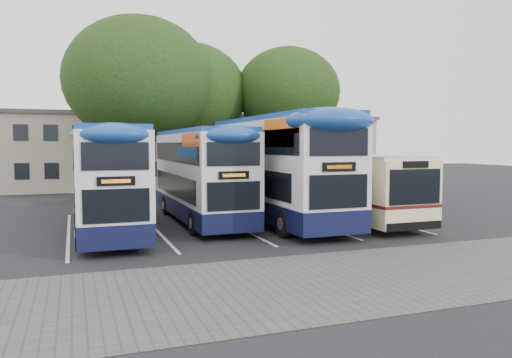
{
  "coord_description": "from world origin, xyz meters",
  "views": [
    {
      "loc": [
        -10.51,
        -16.69,
        3.66
      ],
      "look_at": [
        -2.54,
        5.0,
        2.04
      ],
      "focal_mm": 35.0,
      "sensor_mm": 36.0,
      "label": 1
    }
  ],
  "objects": [
    {
      "name": "ground",
      "position": [
        0.0,
        0.0,
        0.0
      ],
      "size": [
        120.0,
        120.0,
        0.0
      ],
      "primitive_type": "plane",
      "color": "black",
      "rests_on": "ground"
    },
    {
      "name": "paving_strip",
      "position": [
        -2.0,
        -5.0,
        0.01
      ],
      "size": [
        40.0,
        6.0,
        0.01
      ],
      "primitive_type": "cube",
      "color": "#595654",
      "rests_on": "ground"
    },
    {
      "name": "bay_lines",
      "position": [
        -3.75,
        5.0,
        0.01
      ],
      "size": [
        14.12,
        11.0,
        0.01
      ],
      "color": "silver",
      "rests_on": "ground"
    },
    {
      "name": "depot_building",
      "position": [
        0.0,
        26.99,
        3.15
      ],
      "size": [
        32.4,
        8.4,
        6.2
      ],
      "color": "#A8A487",
      "rests_on": "ground"
    },
    {
      "name": "lamp_post",
      "position": [
        6.0,
        19.97,
        5.08
      ],
      "size": [
        0.25,
        1.05,
        9.06
      ],
      "color": "gray",
      "rests_on": "ground"
    },
    {
      "name": "tree_left",
      "position": [
        -6.34,
        16.82,
        7.83
      ],
      "size": [
        9.66,
        9.66,
        11.95
      ],
      "color": "black",
      "rests_on": "ground"
    },
    {
      "name": "tree_mid",
      "position": [
        -2.58,
        18.89,
        7.32
      ],
      "size": [
        8.39,
        8.39,
        10.9
      ],
      "color": "black",
      "rests_on": "ground"
    },
    {
      "name": "tree_right",
      "position": [
        4.27,
        16.79,
        7.45
      ],
      "size": [
        7.52,
        7.52,
        10.67
      ],
      "color": "black",
      "rests_on": "ground"
    },
    {
      "name": "bus_dd_left",
      "position": [
        -9.25,
        4.71,
        2.38
      ],
      "size": [
        2.51,
        10.36,
        4.31
      ],
      "color": "#0E1134",
      "rests_on": "ground"
    },
    {
      "name": "bus_dd_mid",
      "position": [
        -4.89,
        6.22,
        2.38
      ],
      "size": [
        2.52,
        10.38,
        4.33
      ],
      "color": "#0E1134",
      "rests_on": "ground"
    },
    {
      "name": "bus_dd_right",
      "position": [
        -1.54,
        4.99,
        2.71
      ],
      "size": [
        2.86,
        11.79,
        4.92
      ],
      "color": "#0E1134",
      "rests_on": "ground"
    },
    {
      "name": "bus_single",
      "position": [
        1.91,
        4.63,
        1.8
      ],
      "size": [
        2.71,
        10.64,
        3.17
      ],
      "color": "#F1E7A0",
      "rests_on": "ground"
    }
  ]
}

